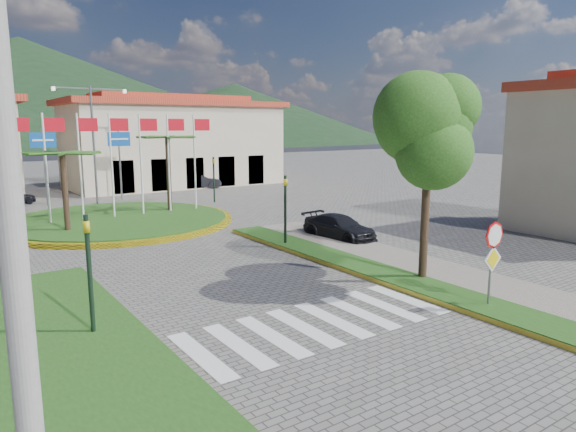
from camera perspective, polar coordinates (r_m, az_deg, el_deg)
ground at (r=11.73m, az=15.60°, el=-17.52°), size 160.00×160.00×0.00m
sidewalk_right at (r=17.34m, az=23.37°, el=-8.55°), size 4.00×28.00×0.15m
verge_right at (r=16.37m, az=21.11°, el=-9.43°), size 1.60×28.00×0.18m
median_left at (r=13.67m, az=-25.66°, el=-13.66°), size 5.00×14.00×0.18m
crosswalk at (r=14.33m, az=2.99°, el=-11.89°), size 8.00×3.00×0.01m
roundabout_island at (r=30.10m, az=-18.42°, el=-0.41°), size 12.70×12.70×6.00m
stop_sign at (r=15.97m, az=21.81°, el=-3.60°), size 0.80×0.11×2.65m
deciduous_tree at (r=17.86m, az=15.40°, el=9.10°), size 3.60×3.60×6.80m
utility_pole at (r=6.59m, az=-28.64°, el=1.39°), size 0.32×0.32×9.00m
traffic_light_left at (r=13.77m, az=-21.24°, el=-5.02°), size 0.15×0.18×3.20m
traffic_light_right at (r=22.68m, az=-0.31°, el=1.37°), size 0.15×0.18×3.20m
traffic_light_far at (r=36.46m, az=-8.24°, el=4.54°), size 0.18×0.15×3.20m
direction_sign_west at (r=38.02m, az=-25.49°, el=6.30°), size 1.60×0.14×5.20m
direction_sign_east at (r=39.14m, az=-18.22°, el=6.85°), size 1.60×0.14×5.20m
street_lamp_centre at (r=37.65m, az=-20.81°, el=8.06°), size 4.80×0.16×8.00m
building_right at (r=48.09m, az=-12.61°, el=8.05°), size 19.08×9.54×8.05m
hill_far_mid at (r=168.39m, az=-27.39°, el=12.20°), size 180.00×180.00×30.00m
hill_far_east at (r=161.70m, az=-5.89°, el=11.25°), size 120.00×120.00×18.00m
car_dark_a at (r=39.61m, az=-28.54°, el=1.83°), size 3.47×2.20×1.10m
car_dark_b at (r=45.05m, az=-9.97°, el=3.85°), size 4.11×2.52×1.28m
car_side_right at (r=24.56m, az=5.74°, el=-1.25°), size 2.02×4.12×1.15m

